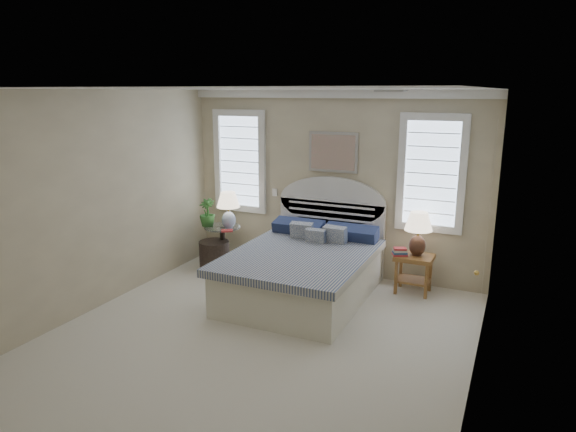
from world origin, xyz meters
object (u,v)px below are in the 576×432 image
Objects in this scene: floor_pot at (214,254)px; lamp_right at (418,229)px; nightstand_right at (414,266)px; side_table_left at (223,241)px; lamp_left at (228,206)px; bed at (305,268)px.

lamp_right reaches higher than floor_pot.
nightstand_right reaches higher than floor_pot.
floor_pot is 0.77× the size of lamp_right.
side_table_left is 0.24m from floor_pot.
nightstand_right is 0.93× the size of lamp_left.
bed is 4.29× the size of nightstand_right.
bed is 1.71m from lamp_left.
bed is 1.47m from nightstand_right.
lamp_right is (1.32, 0.72, 0.51)m from bed.
lamp_left is at bearing -176.53° from lamp_right.
lamp_right is (2.83, 0.17, -0.08)m from lamp_left.
nightstand_right is at bearing 1.94° from side_table_left.
bed reaches higher than nightstand_right.
bed is 1.77m from floor_pot.
lamp_left is at bearing -15.52° from side_table_left.
side_table_left reaches higher than nightstand_right.
lamp_left reaches higher than floor_pot.
bed is 3.98× the size of lamp_left.
side_table_left is at bearing -177.48° from lamp_right.
lamp_left is (-2.80, -0.14, 0.59)m from nightstand_right.
side_table_left reaches higher than floor_pot.
lamp_right is at bearing 28.66° from bed.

